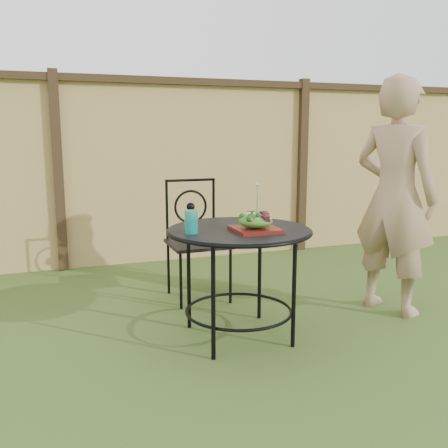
{
  "coord_description": "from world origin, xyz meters",
  "views": [
    {
      "loc": [
        -1.42,
        -2.83,
        1.32
      ],
      "look_at": [
        -0.37,
        0.1,
        0.75
      ],
      "focal_mm": 40.0,
      "sensor_mm": 36.0,
      "label": 1
    }
  ],
  "objects_px": {
    "salad_plate": "(255,230)",
    "diner": "(395,197)",
    "patio_chair": "(196,236)",
    "patio_table": "(239,250)"
  },
  "relations": [
    {
      "from": "salad_plate",
      "to": "diner",
      "type": "bearing_deg",
      "value": 10.1
    },
    {
      "from": "patio_chair",
      "to": "diner",
      "type": "bearing_deg",
      "value": -32.28
    },
    {
      "from": "patio_chair",
      "to": "diner",
      "type": "height_order",
      "value": "diner"
    },
    {
      "from": "patio_chair",
      "to": "patio_table",
      "type": "bearing_deg",
      "value": -88.76
    },
    {
      "from": "patio_table",
      "to": "diner",
      "type": "height_order",
      "value": "diner"
    },
    {
      "from": "patio_table",
      "to": "patio_chair",
      "type": "relative_size",
      "value": 0.97
    },
    {
      "from": "patio_table",
      "to": "patio_chair",
      "type": "xyz_separation_m",
      "value": [
        -0.02,
        0.89,
        -0.08
      ]
    },
    {
      "from": "patio_table",
      "to": "diner",
      "type": "distance_m",
      "value": 1.29
    },
    {
      "from": "diner",
      "to": "salad_plate",
      "type": "relative_size",
      "value": 6.38
    },
    {
      "from": "patio_table",
      "to": "patio_chair",
      "type": "distance_m",
      "value": 0.9
    }
  ]
}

